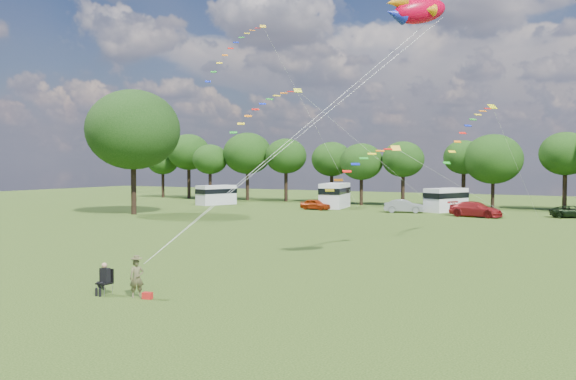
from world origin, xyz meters
The scene contains 19 objects.
ground_plane centered at (0.00, 0.00, 0.00)m, with size 180.00×180.00×0.00m, color black.
tree_line centered at (5.30, 54.99, 6.35)m, with size 102.98×10.98×10.27m.
big_tree centered at (-30.00, 28.00, 9.02)m, with size 10.00×10.00×13.28m.
car_a centered at (-16.02, 43.35, 0.63)m, with size 1.48×3.77×1.26m, color #9D2B0A.
car_b centered at (-5.53, 44.28, 0.72)m, with size 1.53×4.10×1.45m, color gray.
car_c centered at (2.68, 42.47, 0.78)m, with size 2.19×5.22×1.56m, color maroon.
car_d centered at (11.46, 46.20, 0.61)m, with size 2.03×4.49×1.23m, color black.
campervan_a centered at (-31.37, 44.99, 1.37)m, with size 3.68×5.62×2.55m.
campervan_b centered at (-15.38, 47.36, 1.61)m, with size 3.77×6.52×3.00m.
campervan_c centered at (-1.88, 48.00, 1.42)m, with size 4.15×5.85×2.64m.
tent_orange centered at (2.08, 44.04, 0.02)m, with size 3.12×3.42×2.44m.
kite_flyer centered at (-0.58, -3.77, 0.80)m, with size 0.58×0.38×1.59m, color brown.
camp_chair centered at (-2.12, -3.99, 0.81)m, with size 0.56×0.55×1.36m.
kite_bag centered at (0.01, -3.79, 0.14)m, with size 0.39×0.26×0.28m, color red.
fish_kite centered at (7.94, 6.16, 12.78)m, with size 2.87×3.27×1.85m.
streamer_kite_a centered at (-14.87, 25.73, 16.38)m, with size 3.33×5.54×5.75m.
streamer_kite_b centered at (-9.02, 21.41, 10.39)m, with size 4.35×4.71×3.82m.
streamer_kite_c centered at (2.92, 13.01, 5.71)m, with size 3.17×4.91×2.79m.
streamer_kite_d centered at (7.15, 21.81, 8.26)m, with size 2.64×5.09×4.28m.
Camera 1 is at (17.61, -23.62, 5.57)m, focal length 40.00 mm.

